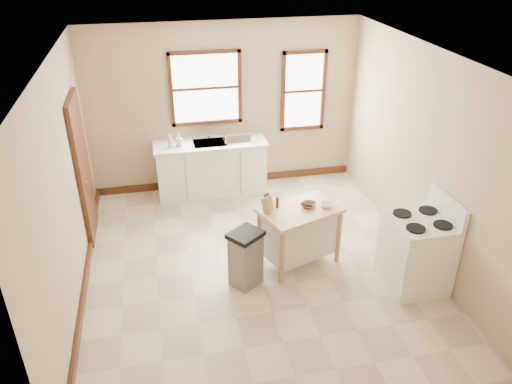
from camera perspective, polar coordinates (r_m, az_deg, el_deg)
floor at (r=6.87m, az=-0.05°, el=-8.27°), size 5.00×5.00×0.00m
ceiling at (r=5.66m, az=-0.06°, el=15.11°), size 5.00×5.00×0.00m
wall_back at (r=8.42m, az=-3.62°, el=9.62°), size 4.50×0.04×2.80m
wall_left at (r=6.13m, az=-21.10°, el=0.21°), size 0.04×5.00×2.80m
wall_right at (r=6.91m, az=18.55°, el=3.86°), size 0.04×5.00×2.80m
window_main at (r=8.26m, az=-5.77°, el=11.70°), size 1.17×0.06×1.22m
window_side at (r=8.62m, az=5.43°, el=11.41°), size 0.77×0.06×1.37m
door_left at (r=7.43m, az=-19.17°, el=2.49°), size 0.06×0.90×2.10m
baseboard_back at (r=8.91m, az=-3.33°, el=1.37°), size 4.50×0.04×0.12m
baseboard_left at (r=6.82m, az=-18.90°, el=-9.74°), size 0.04×5.00×0.12m
sink_counter at (r=8.46m, az=-5.13°, el=2.78°), size 1.86×0.62×0.92m
faucet at (r=8.40m, az=-5.46°, el=6.81°), size 0.03×0.03×0.22m
soap_bottle_a at (r=8.13m, az=-9.78°, el=5.79°), size 0.11×0.11×0.23m
soap_bottle_b at (r=8.17m, az=-8.79°, el=5.90°), size 0.12×0.12×0.20m
dish_rack at (r=8.32m, az=-2.21°, el=6.29°), size 0.50×0.41×0.11m
kitchen_island at (r=6.72m, az=4.94°, el=-4.99°), size 1.17×0.94×0.83m
knife_block at (r=6.36m, az=1.30°, el=-1.50°), size 0.14×0.14×0.20m
pepper_grinder at (r=6.47m, az=2.44°, el=-1.21°), size 0.05×0.05×0.15m
bowl_a at (r=6.54m, az=5.91°, el=-1.52°), size 0.25×0.25×0.04m
bowl_b at (r=6.59m, az=6.24°, el=-1.36°), size 0.20×0.20×0.04m
bowl_c at (r=6.57m, az=8.04°, el=-1.50°), size 0.22×0.22×0.05m
trash_bin at (r=6.33m, az=-1.18°, el=-7.59°), size 0.52×0.50×0.77m
gas_stove at (r=6.52m, az=18.00°, el=-5.56°), size 0.76×0.77×1.21m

